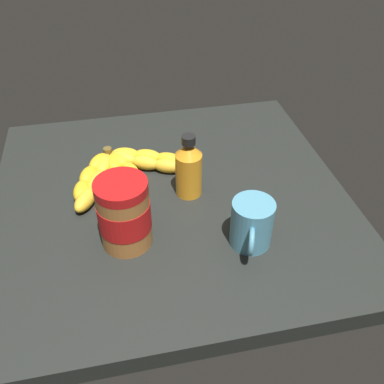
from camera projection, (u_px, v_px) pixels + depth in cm
name	position (u px, v px, depth cm)	size (l,w,h in cm)	color
ground_plane	(171.00, 202.00, 94.24)	(75.65, 72.88, 4.07)	black
banana_bunch	(120.00, 171.00, 96.87)	(26.46, 21.38, 3.57)	gold
peanut_butter_jar	(124.00, 214.00, 77.89)	(9.77, 9.77, 14.14)	#9E602D
honey_bottle	(189.00, 168.00, 89.52)	(5.65, 5.65, 14.39)	orange
coffee_mug	(252.00, 224.00, 79.02)	(7.92, 11.44, 9.48)	teal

